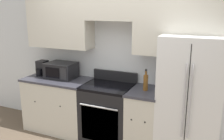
% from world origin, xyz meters
% --- Properties ---
extents(wall_back, '(8.00, 0.39, 2.60)m').
position_xyz_m(wall_back, '(0.00, 0.59, 1.51)').
color(wall_back, silver).
rests_on(wall_back, ground_plane).
extents(lower_cabinets_left, '(1.13, 0.64, 0.91)m').
position_xyz_m(lower_cabinets_left, '(-1.00, 0.31, 0.46)').
color(lower_cabinets_left, beige).
rests_on(lower_cabinets_left, ground_plane).
extents(lower_cabinets_right, '(0.46, 0.64, 0.91)m').
position_xyz_m(lower_cabinets_right, '(0.52, 0.31, 0.46)').
color(lower_cabinets_right, beige).
rests_on(lower_cabinets_right, ground_plane).
extents(oven_range, '(0.76, 0.65, 1.07)m').
position_xyz_m(oven_range, '(-0.07, 0.31, 0.46)').
color(oven_range, black).
rests_on(oven_range, ground_plane).
extents(refrigerator, '(0.81, 0.74, 1.73)m').
position_xyz_m(refrigerator, '(1.15, 0.35, 0.87)').
color(refrigerator, white).
rests_on(refrigerator, ground_plane).
extents(microwave, '(0.48, 0.38, 0.26)m').
position_xyz_m(microwave, '(-0.96, 0.37, 1.04)').
color(microwave, black).
rests_on(microwave, lower_cabinets_left).
extents(bottle, '(0.07, 0.07, 0.32)m').
position_xyz_m(bottle, '(0.52, 0.32, 1.04)').
color(bottle, brown).
rests_on(bottle, lower_cabinets_right).
extents(coffee_maker, '(0.16, 0.23, 0.25)m').
position_xyz_m(coffee_maker, '(-1.38, 0.39, 1.03)').
color(coffee_maker, black).
rests_on(coffee_maker, lower_cabinets_left).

